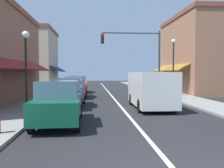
# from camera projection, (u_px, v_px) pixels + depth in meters

# --- Properties ---
(ground_plane) EXTENTS (80.00, 80.00, 0.00)m
(ground_plane) POSITION_uv_depth(u_px,v_px,m) (111.00, 95.00, 22.60)
(ground_plane) COLOR black
(sidewalk_left) EXTENTS (2.60, 56.00, 0.12)m
(sidewalk_left) POSITION_uv_depth(u_px,v_px,m) (51.00, 95.00, 22.15)
(sidewalk_left) COLOR gray
(sidewalk_left) RESTS_ON ground
(sidewalk_right) EXTENTS (2.60, 56.00, 0.12)m
(sidewalk_right) POSITION_uv_depth(u_px,v_px,m) (168.00, 94.00, 23.05)
(sidewalk_right) COLOR gray
(sidewalk_right) RESTS_ON ground
(lane_center_stripe) EXTENTS (0.14, 52.00, 0.01)m
(lane_center_stripe) POSITION_uv_depth(u_px,v_px,m) (111.00, 95.00, 22.60)
(lane_center_stripe) COLOR silver
(lane_center_stripe) RESTS_ON ground
(storefront_right_block) EXTENTS (5.32, 10.20, 7.98)m
(storefront_right_block) POSITION_uv_depth(u_px,v_px,m) (193.00, 54.00, 25.13)
(storefront_right_block) COLOR #9E6B4C
(storefront_right_block) RESTS_ON ground
(storefront_far_left) EXTENTS (5.50, 8.20, 7.75)m
(storefront_far_left) POSITION_uv_depth(u_px,v_px,m) (38.00, 59.00, 31.65)
(storefront_far_left) COLOR #BCAD8E
(storefront_far_left) RESTS_ON ground
(parked_car_nearest_left) EXTENTS (1.86, 4.14, 1.77)m
(parked_car_nearest_left) POSITION_uv_depth(u_px,v_px,m) (59.00, 103.00, 9.63)
(parked_car_nearest_left) COLOR #0F4C33
(parked_car_nearest_left) RESTS_ON ground
(parked_car_second_left) EXTENTS (1.87, 4.14, 1.77)m
(parked_car_second_left) POSITION_uv_depth(u_px,v_px,m) (69.00, 92.00, 14.63)
(parked_car_second_left) COLOR navy
(parked_car_second_left) RESTS_ON ground
(parked_car_third_left) EXTENTS (1.80, 4.11, 1.77)m
(parked_car_third_left) POSITION_uv_depth(u_px,v_px,m) (76.00, 87.00, 20.08)
(parked_car_third_left) COLOR maroon
(parked_car_third_left) RESTS_ON ground
(parked_car_far_left) EXTENTS (1.85, 4.13, 1.77)m
(parked_car_far_left) POSITION_uv_depth(u_px,v_px,m) (79.00, 84.00, 25.20)
(parked_car_far_left) COLOR #B7BABF
(parked_car_far_left) RESTS_ON ground
(van_in_lane) EXTENTS (2.06, 5.21, 2.12)m
(van_in_lane) POSITION_uv_depth(u_px,v_px,m) (150.00, 89.00, 14.10)
(van_in_lane) COLOR silver
(van_in_lane) RESTS_ON ground
(traffic_signal_mast_arm) EXTENTS (5.81, 0.50, 6.15)m
(traffic_signal_mast_arm) POSITION_uv_depth(u_px,v_px,m) (140.00, 51.00, 23.24)
(traffic_signal_mast_arm) COLOR #333333
(traffic_signal_mast_arm) RESTS_ON ground
(street_lamp_left_near) EXTENTS (0.36, 0.36, 4.16)m
(street_lamp_left_near) POSITION_uv_depth(u_px,v_px,m) (26.00, 57.00, 12.03)
(street_lamp_left_near) COLOR black
(street_lamp_left_near) RESTS_ON ground
(street_lamp_right_mid) EXTENTS (0.36, 0.36, 4.88)m
(street_lamp_right_mid) POSITION_uv_depth(u_px,v_px,m) (173.00, 58.00, 20.12)
(street_lamp_right_mid) COLOR black
(street_lamp_right_mid) RESTS_ON ground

